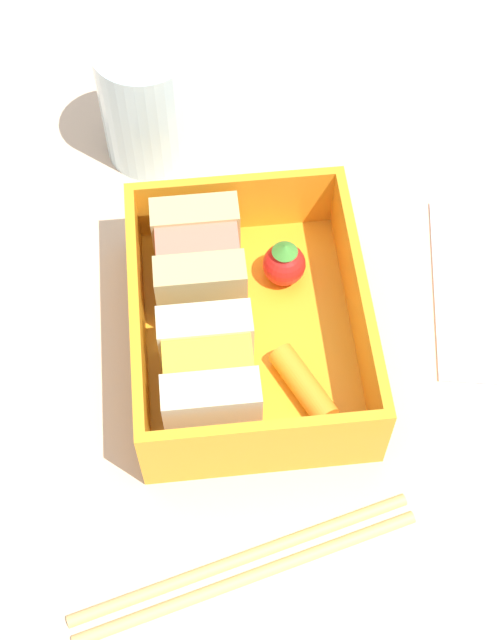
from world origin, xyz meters
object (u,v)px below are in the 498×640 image
Objects in this scene: sandwich_left at (209,374)px; chopstick_pair at (246,566)px; drinking_glass at (148,102)px; carrot_stick_far_left at (303,384)px; strawberry_far_left at (284,263)px; sandwich_center_left at (199,261)px.

sandwich_left is 10.81cm from chopstick_pair.
carrot_stick_far_left is at bearing -159.67° from drinking_glass.
strawberry_far_left is 0.37× the size of drinking_glass.
sandwich_center_left is at bearing 90.04° from strawberry_far_left.
strawberry_far_left is at bearing 0.80° from carrot_stick_far_left.
sandwich_left is at bearing 180.00° from sandwich_center_left.
drinking_glass is (13.14, 7.83, 1.84)cm from strawberry_far_left.
carrot_stick_far_left is (-0.38, -5.48, -1.69)cm from sandwich_left.
chopstick_pair is (-10.23, -1.06, -3.33)cm from sandwich_left.
sandwich_center_left is (7.91, 0.00, 0.00)cm from sandwich_left.
sandwich_left is 0.73× the size of drinking_glass.
drinking_glass reaches higher than sandwich_center_left.
carrot_stick_far_left is 0.56× the size of drinking_glass.
sandwich_left reaches higher than carrot_stick_far_left.
chopstick_pair is (-18.15, -1.06, -3.33)cm from sandwich_center_left.
sandwich_center_left is 10.08cm from carrot_stick_far_left.
carrot_stick_far_left is 8.33cm from strawberry_far_left.
sandwich_center_left reaches higher than strawberry_far_left.
sandwich_left is at bearing 86.01° from carrot_stick_far_left.
sandwich_left is 1.00× the size of sandwich_center_left.
chopstick_pair is 2.16× the size of drinking_glass.
chopstick_pair is (-9.85, 4.42, -1.65)cm from carrot_stick_far_left.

